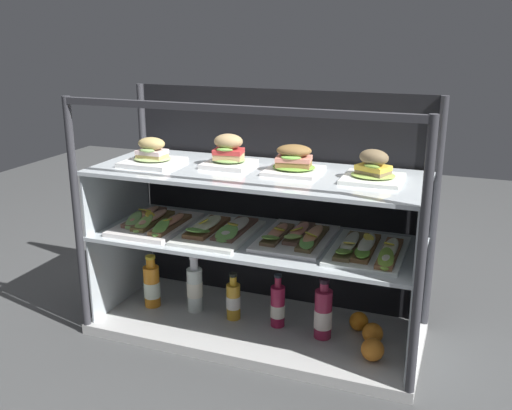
{
  "coord_description": "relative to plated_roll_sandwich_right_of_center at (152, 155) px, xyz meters",
  "views": [
    {
      "loc": [
        0.75,
        -1.96,
        1.18
      ],
      "look_at": [
        0.0,
        0.0,
        0.54
      ],
      "focal_mm": 40.8,
      "sensor_mm": 36.0,
      "label": 1
    }
  ],
  "objects": [
    {
      "name": "orange_fruit_rolled_forward",
      "position": [
        0.91,
        -0.07,
        -0.62
      ],
      "size": [
        0.08,
        0.08,
        0.08
      ],
      "primitive_type": "sphere",
      "color": "orange",
      "rests_on": "case_base_deck"
    },
    {
      "name": "juice_bottle_front_second",
      "position": [
        0.32,
        0.04,
        -0.58
      ],
      "size": [
        0.06,
        0.06,
        0.2
      ],
      "color": "gold",
      "rests_on": "case_base_deck"
    },
    {
      "name": "juice_bottle_front_right_end",
      "position": [
        0.7,
        0.02,
        -0.57
      ],
      "size": [
        0.07,
        0.07,
        0.24
      ],
      "color": "#9B2344",
      "rests_on": "case_base_deck"
    },
    {
      "name": "plated_roll_sandwich_right_of_center",
      "position": [
        0.0,
        0.0,
        0.0
      ],
      "size": [
        0.21,
        0.21,
        0.11
      ],
      "color": "white",
      "rests_on": "shelf_upper_glass"
    },
    {
      "name": "shelf_upper_glass",
      "position": [
        0.42,
        0.03,
        -0.04
      ],
      "size": [
        1.25,
        0.48,
        0.01
      ],
      "primitive_type": "cube",
      "color": "silver",
      "rests_on": "riser_upper_tier"
    },
    {
      "name": "open_sandwich_tray_center",
      "position": [
        0.86,
        0.01,
        -0.28
      ],
      "size": [
        0.26,
        0.37,
        0.06
      ],
      "color": "white",
      "rests_on": "shelf_lower_glass"
    },
    {
      "name": "juice_bottle_front_middle",
      "position": [
        -0.05,
        0.02,
        -0.57
      ],
      "size": [
        0.07,
        0.07,
        0.23
      ],
      "color": "orange",
      "rests_on": "case_base_deck"
    },
    {
      "name": "orange_fruit_near_left_post",
      "position": [
        0.82,
        0.13,
        -0.63
      ],
      "size": [
        0.07,
        0.07,
        0.07
      ],
      "primitive_type": "sphere",
      "color": "orange",
      "rests_on": "case_base_deck"
    },
    {
      "name": "riser_lower_tier",
      "position": [
        0.42,
        0.03,
        -0.49
      ],
      "size": [
        1.24,
        0.46,
        0.35
      ],
      "color": "silver",
      "rests_on": "case_base_deck"
    },
    {
      "name": "shelf_lower_glass",
      "position": [
        0.42,
        0.03,
        -0.3
      ],
      "size": [
        1.25,
        0.48,
        0.01
      ],
      "primitive_type": "cube",
      "color": "silver",
      "rests_on": "riser_lower_tier"
    },
    {
      "name": "open_sandwich_tray_mid_left",
      "position": [
        -0.0,
        -0.0,
        -0.27
      ],
      "size": [
        0.26,
        0.37,
        0.07
      ],
      "color": "white",
      "rests_on": "shelf_lower_glass"
    },
    {
      "name": "case_frame",
      "position": [
        0.42,
        0.19,
        -0.19
      ],
      "size": [
        1.3,
        0.52,
        0.95
      ],
      "color": "#333338",
      "rests_on": "ground"
    },
    {
      "name": "riser_upper_tier",
      "position": [
        0.42,
        0.03,
        -0.17
      ],
      "size": [
        1.24,
        0.46,
        0.25
      ],
      "color": "silver",
      "rests_on": "shelf_lower_glass"
    },
    {
      "name": "plated_roll_sandwich_far_right",
      "position": [
        0.56,
        0.07,
        0.0
      ],
      "size": [
        0.2,
        0.2,
        0.1
      ],
      "color": "white",
      "rests_on": "shelf_upper_glass"
    },
    {
      "name": "open_sandwich_tray_far_left",
      "position": [
        0.58,
        0.05,
        -0.28
      ],
      "size": [
        0.26,
        0.37,
        0.06
      ],
      "color": "white",
      "rests_on": "shelf_lower_glass"
    },
    {
      "name": "plated_roll_sandwich_mid_left",
      "position": [
        0.29,
        0.07,
        0.01
      ],
      "size": [
        0.18,
        0.18,
        0.13
      ],
      "color": "white",
      "rests_on": "shelf_upper_glass"
    },
    {
      "name": "open_sandwich_tray_mid_right",
      "position": [
        0.27,
        0.01,
        -0.28
      ],
      "size": [
        0.26,
        0.37,
        0.06
      ],
      "color": "white",
      "rests_on": "shelf_lower_glass"
    },
    {
      "name": "case_base_deck",
      "position": [
        0.42,
        0.03,
        -0.68
      ],
      "size": [
        1.3,
        0.52,
        0.04
      ],
      "primitive_type": "cube",
      "color": "beige",
      "rests_on": "ground"
    },
    {
      "name": "plated_roll_sandwich_near_left_corner",
      "position": [
        0.85,
        0.06,
        0.0
      ],
      "size": [
        0.2,
        0.2,
        0.11
      ],
      "color": "white",
      "rests_on": "shelf_upper_glass"
    },
    {
      "name": "orange_fruit_beside_bottles",
      "position": [
        0.89,
        0.05,
        -0.62
      ],
      "size": [
        0.08,
        0.08,
        0.08
      ],
      "primitive_type": "sphere",
      "color": "orange",
      "rests_on": "case_base_deck"
    },
    {
      "name": "juice_bottle_back_right",
      "position": [
        0.14,
        0.05,
        -0.56
      ],
      "size": [
        0.07,
        0.07,
        0.25
      ],
      "color": "white",
      "rests_on": "case_base_deck"
    },
    {
      "name": "ground_plane",
      "position": [
        0.42,
        0.03,
        -0.71
      ],
      "size": [
        6.0,
        6.0,
        0.02
      ],
      "primitive_type": "cube",
      "color": "#414343",
      "rests_on": "ground"
    },
    {
      "name": "juice_bottle_front_left_end",
      "position": [
        0.51,
        0.05,
        -0.58
      ],
      "size": [
        0.06,
        0.06,
        0.22
      ],
      "color": "#A01B3F",
      "rests_on": "case_base_deck"
    }
  ]
}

